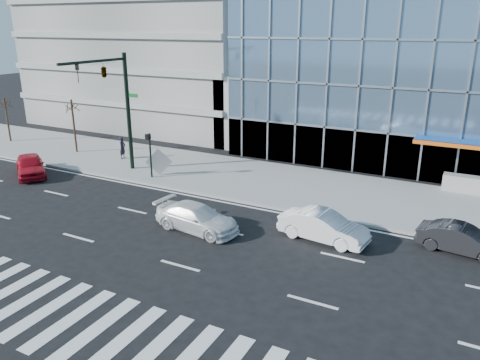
% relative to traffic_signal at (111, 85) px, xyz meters
% --- Properties ---
extents(ground, '(160.00, 160.00, 0.00)m').
position_rel_traffic_signal_xyz_m(ground, '(11.00, -4.57, -6.16)').
color(ground, black).
rests_on(ground, ground).
extents(sidewalk, '(120.00, 8.00, 0.15)m').
position_rel_traffic_signal_xyz_m(sidewalk, '(11.00, 3.43, -6.09)').
color(sidewalk, gray).
rests_on(sidewalk, ground).
extents(parking_garage, '(24.00, 24.00, 20.00)m').
position_rel_traffic_signal_xyz_m(parking_garage, '(-9.00, 21.43, 3.84)').
color(parking_garage, gray).
rests_on(parking_garage, ground).
extents(ramp_block, '(6.00, 8.00, 6.00)m').
position_rel_traffic_signal_xyz_m(ramp_block, '(5.00, 13.43, -3.16)').
color(ramp_block, gray).
rests_on(ramp_block, ground).
extents(traffic_signal, '(1.14, 5.74, 8.00)m').
position_rel_traffic_signal_xyz_m(traffic_signal, '(0.00, 0.00, 0.00)').
color(traffic_signal, black).
rests_on(traffic_signal, sidewalk).
extents(ped_signal_post, '(0.30, 0.33, 3.00)m').
position_rel_traffic_signal_xyz_m(ped_signal_post, '(2.50, 0.37, -4.02)').
color(ped_signal_post, black).
rests_on(ped_signal_post, sidewalk).
extents(street_tree_near, '(1.10, 1.10, 4.23)m').
position_rel_traffic_signal_xyz_m(street_tree_near, '(-7.00, 2.93, -2.39)').
color(street_tree_near, '#332319').
rests_on(street_tree_near, sidewalk).
extents(street_tree_far, '(1.10, 1.10, 3.87)m').
position_rel_traffic_signal_xyz_m(street_tree_far, '(-15.00, 2.93, -2.72)').
color(street_tree_far, '#332319').
rests_on(street_tree_far, sidewalk).
extents(white_suv, '(4.70, 2.25, 1.32)m').
position_rel_traffic_signal_xyz_m(white_suv, '(9.64, -5.07, -5.50)').
color(white_suv, white).
rests_on(white_suv, ground).
extents(white_sedan, '(4.47, 2.00, 1.42)m').
position_rel_traffic_signal_xyz_m(white_sedan, '(15.64, -3.23, -5.45)').
color(white_sedan, white).
rests_on(white_sedan, ground).
extents(dark_sedan, '(4.06, 1.89, 1.29)m').
position_rel_traffic_signal_xyz_m(dark_sedan, '(21.64, -1.57, -5.52)').
color(dark_sedan, black).
rests_on(dark_sedan, ground).
extents(red_sedan, '(4.52, 3.94, 1.47)m').
position_rel_traffic_signal_xyz_m(red_sedan, '(-5.35, -2.80, -5.43)').
color(red_sedan, '#B60E1D').
rests_on(red_sedan, ground).
extents(pedestrian, '(0.50, 0.68, 1.69)m').
position_rel_traffic_signal_xyz_m(pedestrian, '(-2.33, 3.12, -5.17)').
color(pedestrian, black).
rests_on(pedestrian, sidewalk).
extents(tilted_panel, '(1.69, 0.84, 1.84)m').
position_rel_traffic_signal_xyz_m(tilted_panel, '(2.66, 1.06, -5.10)').
color(tilted_panel, '#9A9A9A').
rests_on(tilted_panel, sidewalk).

